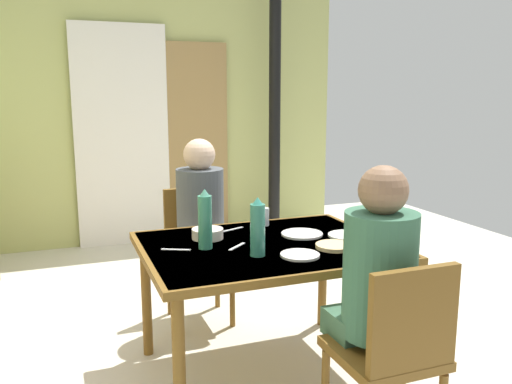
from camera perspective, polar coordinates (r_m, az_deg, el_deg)
ground_plane at (r=3.12m, az=-3.06°, el=-18.04°), size 7.20×7.20×0.00m
wall_back at (r=5.45m, az=-12.19°, el=8.12°), size 4.10×0.10×2.56m
door_wooden at (r=5.48m, az=-7.20°, el=5.34°), size 0.80×0.05×2.00m
stove_pipe_column at (r=5.46m, az=2.03°, el=8.36°), size 0.12×0.12×2.56m
curtain_panel at (r=5.34m, az=-14.25°, el=5.78°), size 0.90×0.03×2.15m
dining_table at (r=2.79m, az=1.10°, el=-7.00°), size 1.27×0.99×0.72m
chair_near_diner at (r=2.25m, az=14.69°, el=-16.16°), size 0.40×0.40×0.87m
chair_far_diner at (r=3.56m, az=-6.45°, el=-5.74°), size 0.40×0.40×0.87m
person_near_diner at (r=2.24m, az=13.00°, el=-8.29°), size 0.30×0.37×0.77m
person_far_diner at (r=3.36m, az=-5.97°, el=-1.72°), size 0.30×0.37×0.77m
water_bottle_green_near at (r=2.54m, az=0.18°, el=-3.94°), size 0.07×0.07×0.29m
water_bottle_green_far at (r=2.67m, az=-5.53°, el=-3.08°), size 0.07×0.07×0.31m
serving_bowl_center at (r=2.87m, az=-5.26°, el=-4.50°), size 0.17×0.17×0.05m
dinner_plate_near_left at (r=2.95m, az=4.99°, el=-4.53°), size 0.23×0.23×0.01m
dinner_plate_near_right at (r=2.57m, az=4.77°, el=-6.79°), size 0.19×0.19×0.01m
dinner_plate_far_center at (r=2.95m, az=9.89°, el=-4.64°), size 0.22×0.22×0.01m
drinking_glass_by_near_diner at (r=2.74m, az=14.02°, el=-5.14°), size 0.06×0.06×0.09m
drinking_glass_by_far_diner at (r=3.13m, az=0.87°, el=-2.69°), size 0.06×0.06×0.11m
bread_plate_sliced at (r=2.72m, az=8.44°, el=-5.80°), size 0.19×0.19×0.02m
cutlery_knife_near at (r=2.70m, az=-8.64°, el=-6.17°), size 0.14×0.08×0.00m
cutlery_fork_near at (r=2.72m, az=-2.07°, el=-5.90°), size 0.12×0.11×0.00m
cutlery_knife_far at (r=3.05m, az=-2.52°, el=-4.05°), size 0.14×0.07×0.00m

